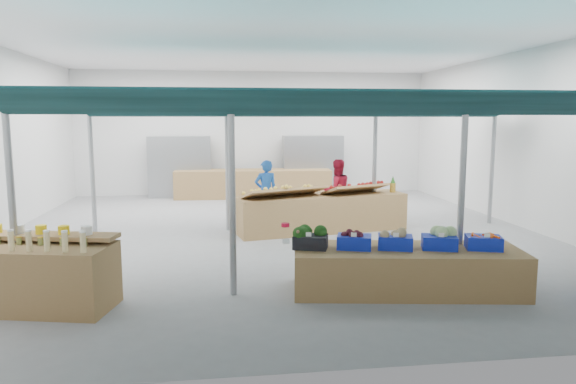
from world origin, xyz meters
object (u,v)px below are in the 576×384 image
bottle_shelf (40,274)px  vendor_right (337,190)px  fruit_counter (322,213)px  vendor_left (266,192)px  veg_counter (407,270)px

bottle_shelf → vendor_right: vendor_right is taller
fruit_counter → vendor_left: 1.67m
veg_counter → vendor_right: 5.44m
veg_counter → fruit_counter: (-0.44, 4.32, 0.10)m
bottle_shelf → veg_counter: bearing=12.8°
bottle_shelf → veg_counter: bottle_shelf is taller
vendor_left → vendor_right: size_ratio=1.00×
fruit_counter → vendor_right: bearing=50.5°
veg_counter → vendor_left: size_ratio=2.13×
bottle_shelf → fruit_counter: bearing=54.9°
vendor_left → fruit_counter: bearing=126.6°
bottle_shelf → vendor_left: (3.58, 5.43, 0.31)m
vendor_left → vendor_right: 1.80m
vendor_left → vendor_right: (1.80, 0.00, 0.00)m
fruit_counter → vendor_right: size_ratio=2.50×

